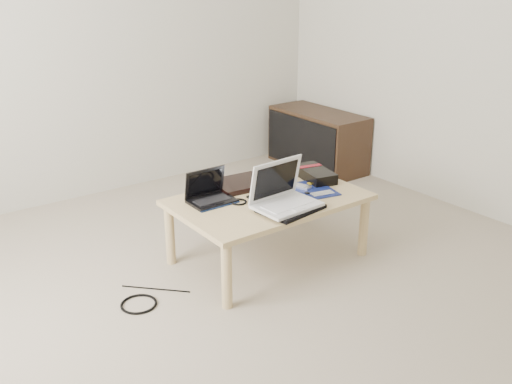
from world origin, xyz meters
TOP-DOWN VIEW (x-y plane):
  - ground at (0.00, 0.00)m, footprint 4.00×4.00m
  - coffee_table at (0.36, 0.33)m, footprint 1.10×0.70m
  - media_cabinet at (1.77, 1.45)m, footprint 0.41×0.90m
  - book at (0.34, 0.58)m, footprint 0.34×0.29m
  - netbook at (0.05, 0.48)m, footprint 0.25×0.19m
  - tablet at (0.38, 0.31)m, footprint 0.25×0.19m
  - remote at (0.59, 0.38)m, footprint 0.12×0.25m
  - neoprene_sleeve at (0.34, 0.10)m, footprint 0.36×0.28m
  - white_laptop at (0.32, 0.15)m, footprint 0.36×0.27m
  - motherboard at (0.64, 0.26)m, footprint 0.29×0.34m
  - gpu_box at (0.79, 0.40)m, footprint 0.22×0.34m
  - cable_coil at (0.17, 0.36)m, footprint 0.09×0.09m
  - floor_cable_coil at (-0.50, 0.31)m, footprint 0.24×0.24m
  - floor_cable_trail at (-0.36, 0.40)m, footprint 0.28×0.28m

SIDE VIEW (x-z plane):
  - ground at x=0.00m, z-range 0.00..0.00m
  - floor_cable_trail at x=-0.36m, z-range 0.00..0.01m
  - floor_cable_coil at x=-0.50m, z-range 0.00..0.01m
  - media_cabinet at x=1.77m, z-range 0.00..0.50m
  - coffee_table at x=0.36m, z-range 0.15..0.55m
  - motherboard at x=0.64m, z-range 0.40..0.41m
  - cable_coil at x=0.17m, z-range 0.40..0.41m
  - tablet at x=0.38m, z-range 0.40..0.41m
  - neoprene_sleeve at x=0.34m, z-range 0.40..0.42m
  - remote at x=0.59m, z-range 0.40..0.42m
  - book at x=0.34m, z-range 0.40..0.43m
  - gpu_box at x=0.79m, z-range 0.40..0.47m
  - netbook at x=0.05m, z-range 0.35..0.53m
  - white_laptop at x=0.32m, z-range 0.35..0.60m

